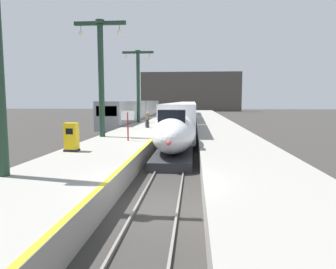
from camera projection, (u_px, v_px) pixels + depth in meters
The scene contains 17 objects.
ground_plane at pixel (157, 208), 11.27m from camera, with size 260.00×260.00×0.00m, color #33302D.
platform_left at pixel (148, 130), 36.06m from camera, with size 4.80×110.00×1.05m, color gray.
platform_right at pixel (218, 130), 35.39m from camera, with size 4.80×110.00×1.05m, color gray.
platform_left_safety_stripe at pixel (167, 125), 35.82m from camera, with size 0.20×107.80×0.01m, color yellow.
rail_main_left at pixel (177, 131), 38.56m from camera, with size 0.08×110.00×0.12m, color slate.
rail_main_right at pixel (189, 132), 38.44m from camera, with size 0.08×110.00×0.12m, color slate.
rail_secondary_left at pixel (113, 131), 39.24m from camera, with size 0.08×110.00×0.12m, color slate.
rail_secondary_right at pixel (125, 131), 39.11m from camera, with size 0.08×110.00×0.12m, color slate.
highspeed_train_main at pixel (185, 114), 44.17m from camera, with size 2.92×57.92×3.60m.
regional_train_adjacent at pixel (137, 111), 51.38m from camera, with size 2.85×36.60×3.80m.
station_column_mid at pixel (101, 67), 23.93m from camera, with size 4.00×0.68×8.93m.
station_column_far at pixel (138, 79), 39.81m from camera, with size 4.00×0.68×9.17m.
passenger_near_edge at pixel (148, 118), 32.21m from camera, with size 0.48×0.40×1.69m.
rolling_suitcase at pixel (147, 125), 32.86m from camera, with size 0.40×0.22×0.98m.
ticket_machine_yellow at pixel (71, 138), 17.42m from camera, with size 0.76×0.62×1.60m.
departure_info_board at pixel (128, 119), 21.91m from camera, with size 0.90×0.10×2.12m.
terminus_back_wall at pixel (191, 92), 111.53m from camera, with size 36.00×2.00×14.00m, color #4C4742.
Camera 1 is at (1.30, -10.84, 3.90)m, focal length 33.21 mm.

